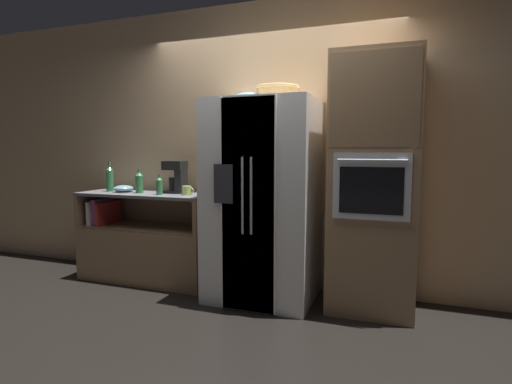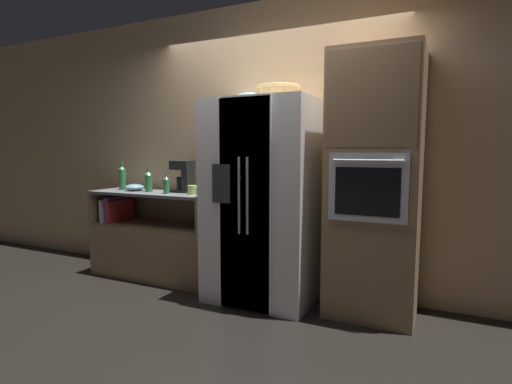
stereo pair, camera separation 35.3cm
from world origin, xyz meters
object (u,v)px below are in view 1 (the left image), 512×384
Objects in this scene: wall_oven at (374,185)px; bottle_tall at (139,182)px; coffee_maker at (177,175)px; bottle_short at (110,178)px; wicker_basket at (278,92)px; mug at (187,191)px; refrigerator at (263,201)px; bottle_wide at (159,185)px; fruit_bowl at (248,96)px; mixing_bowl at (123,189)px.

wall_oven is 8.69× the size of bottle_tall.
bottle_short is at bearing -173.63° from coffee_maker.
mug is at bearing 179.97° from wicker_basket.
bottle_short is 0.95× the size of coffee_maker.
bottle_wide is (-1.08, -0.02, 0.11)m from refrigerator.
refrigerator is 7.90× the size of fruit_bowl.
refrigerator is 1.08m from bottle_wide.
mixing_bowl is at bearing 179.18° from wicker_basket.
bottle_short reaches higher than mixing_bowl.
bottle_short is 1.54× the size of mixing_bowl.
mug is (-0.80, 0.05, 0.06)m from refrigerator.
fruit_bowl is 1.13m from coffee_maker.
bottle_wide is 0.51m from mixing_bowl.
bottle_tall is 0.78× the size of bottle_short.
fruit_bowl is at bearing -11.09° from coffee_maker.
refrigerator is at bearing -175.53° from wall_oven.
wicker_basket reaches higher than mixing_bowl.
bottle_short reaches higher than mug.
bottle_short reaches higher than bottle_wide.
fruit_bowl reaches higher than bottle_wide.
refrigerator is 1.58m from mixing_bowl.
wicker_basket reaches higher than bottle_short.
wicker_basket is 1.87× the size of mixing_bowl.
refrigerator is at bearing -2.63° from bottle_short.
wicker_basket is at bearing -1.04° from bottle_short.
refrigerator is at bearing -2.57° from mixing_bowl.
refrigerator is 8.96× the size of bottle_wide.
bottle_wide is 0.61× the size of coffee_maker.
mug is (0.56, -0.00, -0.07)m from bottle_tall.
bottle_short is 1.57× the size of bottle_wide.
bottle_wide is 0.22m from coffee_maker.
fruit_bowl is at bearing -2.31° from bottle_tall.
mixing_bowl is at bearing -3.19° from bottle_short.
wicker_basket is 1.68× the size of fruit_bowl.
mug is at bearing -179.09° from wall_oven.
bottle_wide reaches higher than mixing_bowl.
fruit_bowl is (-0.14, 0.00, 0.94)m from refrigerator.
fruit_bowl reaches higher than coffee_maker.
fruit_bowl reaches higher than mixing_bowl.
wicker_basket is 1.22× the size of bottle_short.
bottle_tall is 2.02× the size of mug.
mug is (-1.76, -0.03, -0.11)m from wall_oven.
bottle_short is at bearing 171.99° from bottle_wide.
mixing_bowl is at bearing 178.25° from mug.
fruit_bowl is 1.13× the size of bottle_wide.
bottle_short is at bearing 177.98° from mug.
refrigerator reaches higher than coffee_maker.
wall_oven is 1.34m from fruit_bowl.
wall_oven is 2.72m from bottle_short.
bottle_tall is at bearing 177.85° from refrigerator.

